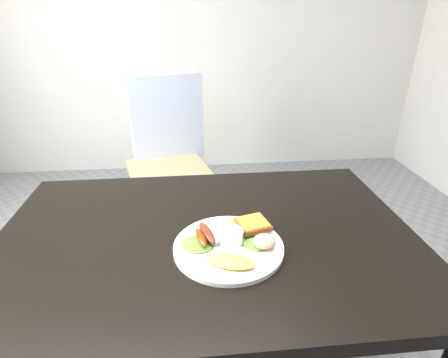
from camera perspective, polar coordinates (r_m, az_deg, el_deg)
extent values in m
cube|color=silver|center=(3.09, -5.63, 26.00)|extent=(4.00, 0.04, 2.70)
cube|color=black|center=(1.03, -2.75, -9.72)|extent=(1.20, 0.80, 0.04)
cube|color=tan|center=(2.13, -8.96, 1.08)|extent=(0.56, 0.56, 0.05)
imported|color=navy|center=(1.50, 5.38, 3.76)|extent=(0.66, 0.57, 1.54)
cylinder|color=white|center=(0.95, 0.73, -11.08)|extent=(0.30, 0.30, 0.01)
ellipsoid|color=#438623|center=(0.95, -4.32, -10.51)|extent=(0.11, 0.11, 0.01)
ellipsoid|color=#4C9324|center=(0.96, 5.46, -10.38)|extent=(0.09, 0.09, 0.01)
ellipsoid|color=yellow|center=(0.88, 0.98, -13.26)|extent=(0.14, 0.10, 0.02)
ellipsoid|color=#5D2706|center=(0.95, -3.76, -9.50)|extent=(0.04, 0.09, 0.02)
ellipsoid|color=maroon|center=(0.96, -2.80, -8.82)|extent=(0.06, 0.11, 0.03)
cylinder|color=white|center=(0.95, 1.09, -9.41)|extent=(0.09, 0.09, 0.04)
cube|color=brown|center=(1.00, 2.12, -8.10)|extent=(0.10, 0.10, 0.01)
cube|color=maroon|center=(1.00, 4.76, -7.37)|extent=(0.10, 0.10, 0.01)
ellipsoid|color=#F9E4AF|center=(0.93, 6.63, -10.05)|extent=(0.07, 0.07, 0.03)
cube|color=#ADAFB7|center=(0.95, -1.55, -10.75)|extent=(0.16, 0.03, 0.00)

